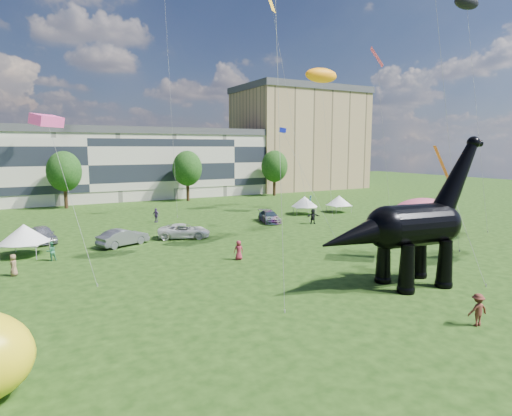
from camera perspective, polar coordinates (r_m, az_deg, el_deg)
ground at (r=27.85m, az=13.10°, el=-11.92°), size 220.00×220.00×0.00m
terrace_row at (r=82.05m, az=-21.93°, el=5.08°), size 78.00×11.00×12.00m
apartment_block at (r=102.21m, az=5.79°, el=8.89°), size 28.00×18.00×22.00m
tree_mid_left at (r=72.69m, az=-24.23°, el=4.87°), size 5.20×5.20×9.44m
tree_mid_right at (r=76.87m, az=-9.15°, el=5.61°), size 5.20×5.20×9.44m
tree_far_right at (r=84.59m, az=2.48°, el=5.92°), size 5.20×5.20×9.44m
dinosaur_sculpture at (r=30.72m, az=19.69°, el=-2.56°), size 13.04×4.01×10.61m
car_silver at (r=47.84m, az=-26.58°, el=-3.16°), size 2.80×5.14×1.66m
car_grey at (r=43.36m, az=-17.30°, el=-3.75°), size 5.27×3.53×1.64m
car_white at (r=45.53m, az=-9.57°, el=-3.04°), size 5.93×4.24×1.50m
car_dark at (r=54.34m, az=1.80°, el=-1.17°), size 3.18×5.30×1.44m
gazebo_near at (r=61.27m, az=6.49°, el=0.85°), size 4.81×4.81×2.56m
gazebo_far at (r=63.92m, az=11.01°, el=0.99°), size 3.88×3.88×2.47m
gazebo_left at (r=42.48m, az=-28.51°, el=-3.02°), size 5.30×5.30×2.82m
inflatable_pink at (r=52.12m, az=21.29°, el=-0.81°), size 8.39×6.02×3.79m
visitors at (r=41.70m, az=-5.68°, el=-3.81°), size 48.60×43.97×1.88m
kites at (r=50.30m, az=25.44°, el=20.43°), size 58.55×48.05×30.95m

